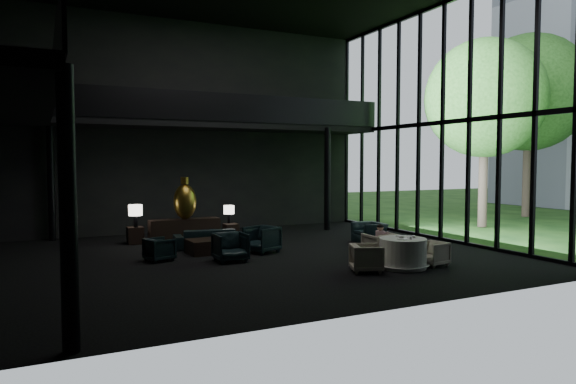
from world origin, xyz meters
name	(u,v)px	position (x,y,z in m)	size (l,w,h in m)	color
floor	(251,256)	(0.00, 0.00, 0.00)	(14.00, 12.00, 0.02)	black
wall_back	(193,127)	(0.00, 6.00, 4.00)	(14.00, 0.04, 8.00)	black
wall_front	(379,85)	(0.00, -6.00, 4.00)	(14.00, 0.04, 8.00)	black
curtain_wall	(442,122)	(6.95, 0.00, 4.00)	(0.20, 12.00, 8.00)	black
mezzanine_left	(5,103)	(-6.00, 0.00, 4.00)	(2.00, 12.00, 0.25)	black
mezzanine_back	(226,126)	(1.00, 5.00, 4.00)	(12.00, 2.00, 0.25)	black
railing_left	(53,80)	(-5.00, 0.00, 4.60)	(0.06, 12.00, 1.00)	black
railing_back	(235,108)	(1.00, 4.00, 4.60)	(12.00, 0.06, 1.00)	black
column_sw	(68,210)	(-5.00, -5.70, 2.00)	(0.24, 0.24, 4.00)	black
column_nw	(51,182)	(-5.00, 5.70, 2.00)	(0.24, 0.24, 4.00)	black
column_ne	(327,179)	(4.80, 4.00, 2.00)	(0.24, 0.24, 4.00)	black
tree_near	(485,99)	(11.00, 2.00, 5.23)	(4.80, 4.80, 7.65)	#382D23
tree_far	(529,93)	(16.00, 4.00, 5.99)	(5.60, 5.60, 8.80)	#382D23
console	(185,230)	(-0.98, 3.59, 0.38)	(2.36, 0.54, 0.75)	black
bronze_urn	(185,201)	(-0.98, 3.52, 1.35)	(0.76, 0.76, 1.41)	#B77D28
side_table_left	(135,235)	(-2.58, 3.75, 0.28)	(0.50, 0.50, 0.55)	black
table_lamp_left	(135,211)	(-2.58, 3.62, 1.08)	(0.44, 0.44, 0.74)	black
side_table_right	(231,231)	(0.62, 3.47, 0.26)	(0.47, 0.47, 0.51)	black
table_lamp_right	(229,210)	(0.62, 3.66, 0.96)	(0.37, 0.37, 0.62)	black
sofa	(208,235)	(-0.67, 1.96, 0.40)	(2.04, 0.60, 0.80)	black
lounge_armchair_west	(160,250)	(-2.48, 0.46, 0.30)	(0.59, 0.55, 0.61)	black
lounge_armchair_east	(262,236)	(0.50, 0.42, 0.48)	(0.93, 0.87, 0.95)	black
lounge_armchair_south	(230,244)	(-0.78, -0.45, 0.47)	(0.91, 0.85, 0.94)	black
window_armchair	(369,230)	(4.48, 0.67, 0.40)	(0.92, 0.60, 0.81)	black
coffee_table	(204,247)	(-1.07, 1.01, 0.20)	(0.92, 0.92, 0.41)	black
dining_table	(403,255)	(2.85, -3.13, 0.33)	(1.33, 1.33, 0.75)	white
dining_chair_north	(381,245)	(2.90, -2.16, 0.44)	(0.86, 0.81, 0.89)	beige
dining_chair_east	(432,254)	(3.71, -3.23, 0.30)	(0.59, 0.55, 0.60)	#ACA798
dining_chair_west	(367,257)	(1.75, -3.13, 0.36)	(0.69, 0.65, 0.71)	#B9B39B
child	(380,234)	(2.90, -2.11, 0.72)	(0.25, 0.25, 0.54)	#C97FA9
plate_a	(402,239)	(2.73, -3.25, 0.76)	(0.26, 0.26, 0.02)	white
plate_b	(400,236)	(2.98, -2.84, 0.76)	(0.23, 0.23, 0.02)	white
saucer	(410,238)	(3.05, -3.16, 0.76)	(0.14, 0.14, 0.01)	white
coffee_cup	(414,236)	(3.14, -3.19, 0.79)	(0.08, 0.08, 0.06)	white
cereal_bowl	(401,237)	(2.82, -3.09, 0.79)	(0.14, 0.14, 0.07)	white
cream_pot	(411,238)	(2.90, -3.36, 0.79)	(0.06, 0.06, 0.07)	#99999E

